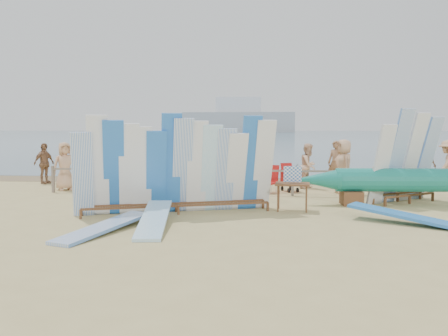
# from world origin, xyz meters

# --- Properties ---
(ground) EXTENTS (160.00, 160.00, 0.00)m
(ground) POSITION_xyz_m (0.00, 0.00, 0.00)
(ground) COLOR tan
(ground) RESTS_ON ground
(ocean) EXTENTS (320.00, 240.00, 0.02)m
(ocean) POSITION_xyz_m (0.00, 128.00, 0.00)
(ocean) COLOR #436277
(ocean) RESTS_ON ground
(wet_sand_strip) EXTENTS (40.00, 2.60, 0.01)m
(wet_sand_strip) POSITION_xyz_m (0.00, 7.20, 0.00)
(wet_sand_strip) COLOR olive
(wet_sand_strip) RESTS_ON ground
(distant_ship) EXTENTS (45.00, 8.00, 14.00)m
(distant_ship) POSITION_xyz_m (-12.00, 180.00, 5.31)
(distant_ship) COLOR #999EA3
(distant_ship) RESTS_ON ocean
(fence) EXTENTS (12.08, 0.08, 0.90)m
(fence) POSITION_xyz_m (0.00, 3.00, 0.63)
(fence) COLOR #7E6E5F
(fence) RESTS_ON ground
(main_surfboard_rack) EXTENTS (5.03, 2.26, 2.55)m
(main_surfboard_rack) POSITION_xyz_m (-1.06, -0.41, 1.13)
(main_surfboard_rack) COLOR brown
(main_surfboard_rack) RESTS_ON ground
(side_surfboard_rack) EXTENTS (2.37, 1.93, 2.73)m
(side_surfboard_rack) POSITION_xyz_m (5.18, 1.93, 1.24)
(side_surfboard_rack) COLOR brown
(side_surfboard_rack) RESTS_ON ground
(outrigger_canoe) EXTENTS (7.36, 1.13, 1.04)m
(outrigger_canoe) POSITION_xyz_m (5.58, 1.52, 0.67)
(outrigger_canoe) COLOR brown
(outrigger_canoe) RESTS_ON ground
(vendor_table) EXTENTS (0.93, 0.68, 1.18)m
(vendor_table) POSITION_xyz_m (1.88, 0.26, 0.39)
(vendor_table) COLOR brown
(vendor_table) RESTS_ON ground
(flat_board_d) EXTENTS (2.60, 1.86, 0.36)m
(flat_board_d) POSITION_xyz_m (4.42, -1.23, 0.00)
(flat_board_d) COLOR blue
(flat_board_d) RESTS_ON ground
(flat_board_e) EXTENTS (1.42, 2.73, 0.22)m
(flat_board_e) POSITION_xyz_m (-2.17, -2.70, 0.00)
(flat_board_e) COLOR white
(flat_board_e) RESTS_ON ground
(flat_board_a) EXTENTS (0.91, 2.74, 0.39)m
(flat_board_a) POSITION_xyz_m (-1.23, -2.16, 0.00)
(flat_board_a) COLOR #96CFF0
(flat_board_a) RESTS_ON ground
(beach_chair_left) EXTENTS (0.78, 0.79, 0.92)m
(beach_chair_left) POSITION_xyz_m (1.21, 3.60, 0.27)
(beach_chair_left) COLOR #AD1412
(beach_chair_left) RESTS_ON ground
(beach_chair_right) EXTENTS (0.55, 0.57, 0.85)m
(beach_chair_right) POSITION_xyz_m (0.60, 4.06, 0.25)
(beach_chair_right) COLOR #AD1412
(beach_chair_right) RESTS_ON ground
(stroller) EXTENTS (0.72, 0.83, 0.96)m
(stroller) POSITION_xyz_m (1.95, 4.00, 0.39)
(stroller) COLOR #AD1412
(stroller) RESTS_ON ground
(beachgoer_0) EXTENTS (0.89, 0.82, 1.68)m
(beachgoer_0) POSITION_xyz_m (-5.85, 3.60, 0.84)
(beachgoer_0) COLOR tan
(beachgoer_0) RESTS_ON ground
(beachgoer_5) EXTENTS (1.12, 1.65, 1.70)m
(beachgoer_5) POSITION_xyz_m (0.06, 6.47, 0.85)
(beachgoer_5) COLOR beige
(beachgoer_5) RESTS_ON ground
(beachgoer_11) EXTENTS (1.45, 1.20, 1.55)m
(beachgoer_11) POSITION_xyz_m (-4.82, 7.07, 0.78)
(beachgoer_11) COLOR beige
(beachgoer_11) RESTS_ON ground
(beachgoer_8) EXTENTS (0.73, 0.86, 1.61)m
(beachgoer_8) POSITION_xyz_m (2.65, 4.98, 0.81)
(beachgoer_8) COLOR beige
(beachgoer_8) RESTS_ON ground
(beachgoer_1) EXTENTS (0.67, 0.72, 1.75)m
(beachgoer_1) POSITION_xyz_m (-5.23, 6.09, 0.87)
(beachgoer_1) COLOR #8C6042
(beachgoer_1) RESTS_ON ground
(beachgoer_2) EXTENTS (0.82, 0.67, 1.53)m
(beachgoer_2) POSITION_xyz_m (-1.44, 3.95, 0.77)
(beachgoer_2) COLOR beige
(beachgoer_2) RESTS_ON ground
(beachgoer_4) EXTENTS (1.15, 0.90, 1.81)m
(beachgoer_4) POSITION_xyz_m (-1.18, 5.20, 0.90)
(beachgoer_4) COLOR #8C6042
(beachgoer_4) RESTS_ON ground
(beachgoer_extra_1) EXTENTS (0.72, 1.01, 1.58)m
(beachgoer_extra_1) POSITION_xyz_m (-7.46, 5.33, 0.79)
(beachgoer_extra_1) COLOR #8C6042
(beachgoer_extra_1) RESTS_ON ground
(beachgoer_7) EXTENTS (0.70, 0.61, 1.68)m
(beachgoer_7) POSITION_xyz_m (3.75, 6.08, 0.84)
(beachgoer_7) COLOR #8C6042
(beachgoer_7) RESTS_ON ground
(beachgoer_3) EXTENTS (0.75, 1.08, 1.55)m
(beachgoer_3) POSITION_xyz_m (-0.14, 5.38, 0.78)
(beachgoer_3) COLOR tan
(beachgoer_3) RESTS_ON ground
(beachgoer_extra_0) EXTENTS (1.05, 1.18, 1.74)m
(beachgoer_extra_0) POSITION_xyz_m (7.57, 5.33, 0.87)
(beachgoer_extra_0) COLOR tan
(beachgoer_extra_0) RESTS_ON ground
(beachgoer_10) EXTENTS (0.96, 1.03, 1.68)m
(beachgoer_10) POSITION_xyz_m (6.62, 5.02, 0.84)
(beachgoer_10) COLOR #8C6042
(beachgoer_10) RESTS_ON ground
(beachgoer_9) EXTENTS (1.10, 0.84, 1.58)m
(beachgoer_9) POSITION_xyz_m (5.40, 5.37, 0.79)
(beachgoer_9) COLOR tan
(beachgoer_9) RESTS_ON ground
(beachgoer_6) EXTENTS (0.56, 0.94, 1.80)m
(beachgoer_6) POSITION_xyz_m (3.71, 3.75, 0.90)
(beachgoer_6) COLOR tan
(beachgoer_6) RESTS_ON ground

